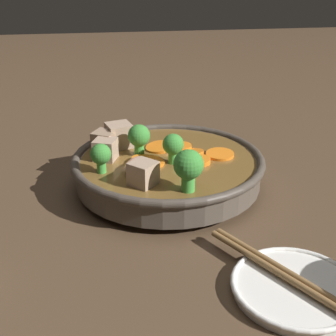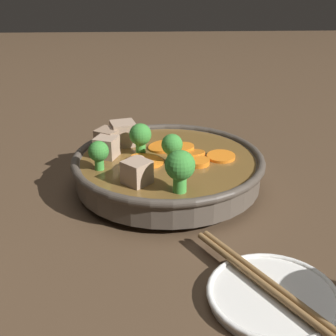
{
  "view_description": "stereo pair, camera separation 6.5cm",
  "coord_description": "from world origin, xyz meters",
  "views": [
    {
      "loc": [
        0.09,
        0.61,
        0.32
      ],
      "look_at": [
        0.0,
        0.0,
        0.03
      ],
      "focal_mm": 50.0,
      "sensor_mm": 36.0,
      "label": 1
    },
    {
      "loc": [
        0.03,
        0.62,
        0.32
      ],
      "look_at": [
        0.0,
        0.0,
        0.03
      ],
      "focal_mm": 50.0,
      "sensor_mm": 36.0,
      "label": 2
    }
  ],
  "objects": [
    {
      "name": "chopsticks_pair",
      "position": [
        -0.09,
        0.26,
        0.02
      ],
      "size": [
        0.13,
        0.21,
        0.01
      ],
      "color": "olive",
      "rests_on": "side_saucer"
    },
    {
      "name": "side_saucer",
      "position": [
        -0.09,
        0.26,
        0.01
      ],
      "size": [
        0.13,
        0.13,
        0.01
      ],
      "color": "white",
      "rests_on": "ground_plane"
    },
    {
      "name": "ground_plane",
      "position": [
        0.0,
        0.0,
        0.0
      ],
      "size": [
        3.0,
        3.0,
        0.0
      ],
      "primitive_type": "plane",
      "color": "#4C3826"
    },
    {
      "name": "stirfry_bowl",
      "position": [
        0.0,
        0.0,
        0.03
      ],
      "size": [
        0.28,
        0.28,
        0.1
      ],
      "color": "#51473D",
      "rests_on": "ground_plane"
    }
  ]
}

